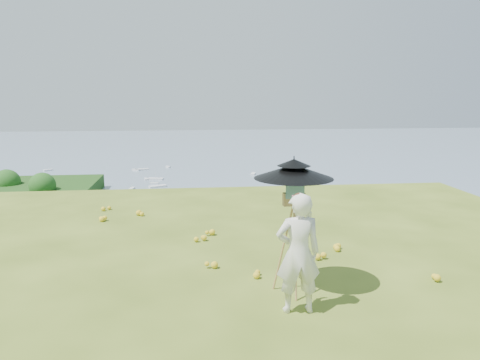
{
  "coord_description": "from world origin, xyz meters",
  "views": [
    {
      "loc": [
        -1.19,
        -7.3,
        2.92
      ],
      "look_at": [
        -0.23,
        1.48,
        1.26
      ],
      "focal_mm": 35.0,
      "sensor_mm": 36.0,
      "label": 1
    }
  ],
  "objects": [
    {
      "name": "harbor_town",
      "position": [
        0.0,
        75.0,
        -29.5
      ],
      "size": [
        110.0,
        22.0,
        5.0
      ],
      "primitive_type": null,
      "color": "beige",
      "rests_on": "shoreline_tier"
    },
    {
      "name": "painter_cap",
      "position": [
        0.22,
        -1.52,
        1.6
      ],
      "size": [
        0.22,
        0.25,
        0.1
      ],
      "primitive_type": null,
      "rotation": [
        0.0,
        0.0,
        0.21
      ],
      "color": "#C66C79",
      "rests_on": "painter"
    },
    {
      "name": "wildflowers",
      "position": [
        0.0,
        0.25,
        0.06
      ],
      "size": [
        10.0,
        10.5,
        0.12
      ],
      "primitive_type": null,
      "color": "yellow",
      "rests_on": "ground"
    },
    {
      "name": "slope_trees",
      "position": [
        0.0,
        35.0,
        -15.0
      ],
      "size": [
        110.0,
        50.0,
        6.0
      ],
      "primitive_type": null,
      "color": "#1E4314",
      "rests_on": "forest_slope"
    },
    {
      "name": "sun_umbrella",
      "position": [
        0.28,
        -0.88,
        1.69
      ],
      "size": [
        1.23,
        1.23,
        0.68
      ],
      "primitive_type": null,
      "rotation": [
        0.0,
        0.0,
        0.08
      ],
      "color": "black",
      "rests_on": "field_easel"
    },
    {
      "name": "field_easel",
      "position": [
        0.28,
        -0.91,
        0.82
      ],
      "size": [
        0.66,
        0.66,
        1.65
      ],
      "primitive_type": null,
      "rotation": [
        0.0,
        0.0,
        0.05
      ],
      "color": "#AA8447",
      "rests_on": "ground"
    },
    {
      "name": "shoreline_tier",
      "position": [
        0.0,
        75.0,
        -36.0
      ],
      "size": [
        170.0,
        28.0,
        8.0
      ],
      "primitive_type": "cube",
      "color": "#665F51",
      "rests_on": "bay_water"
    },
    {
      "name": "bay_water",
      "position": [
        0.0,
        240.0,
        -34.0
      ],
      "size": [
        700.0,
        700.0,
        0.0
      ],
      "primitive_type": "plane",
      "color": "slate",
      "rests_on": "ground"
    },
    {
      "name": "ground",
      "position": [
        0.0,
        0.0,
        0.0
      ],
      "size": [
        14.0,
        14.0,
        0.0
      ],
      "primitive_type": "plane",
      "color": "#4B611B",
      "rests_on": "ground"
    },
    {
      "name": "painter",
      "position": [
        0.22,
        -1.52,
        0.82
      ],
      "size": [
        0.6,
        0.4,
        1.64
      ],
      "primitive_type": "imported",
      "rotation": [
        0.0,
        0.0,
        3.14
      ],
      "color": "silver",
      "rests_on": "ground"
    },
    {
      "name": "moored_boats",
      "position": [
        -12.5,
        161.0,
        -33.65
      ],
      "size": [
        140.0,
        140.0,
        0.7
      ],
      "primitive_type": null,
      "color": "silver",
      "rests_on": "bay_water"
    }
  ]
}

